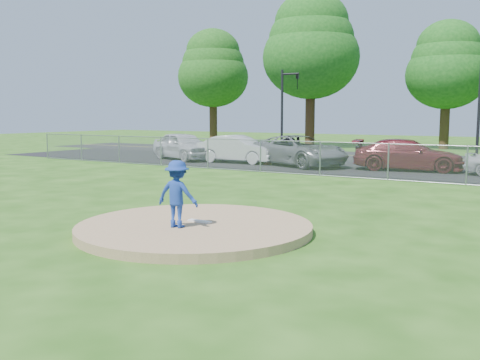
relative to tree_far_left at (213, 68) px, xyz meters
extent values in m
plane|color=#204D10|center=(22.00, -23.00, -7.06)|extent=(120.00, 120.00, 0.00)
cylinder|color=#9D7B56|center=(22.00, -33.00, -6.96)|extent=(5.40, 5.40, 0.20)
cube|color=white|center=(22.00, -32.80, -6.84)|extent=(0.60, 0.15, 0.04)
cube|color=gray|center=(22.00, -21.00, -6.31)|extent=(40.00, 0.06, 1.50)
cube|color=black|center=(22.00, -16.50, -7.05)|extent=(50.00, 8.00, 0.01)
cube|color=black|center=(22.00, -9.00, -7.06)|extent=(60.00, 7.00, 0.01)
cylinder|color=#372314|center=(0.00, 0.00, -4.96)|extent=(0.74, 0.74, 4.20)
ellipsoid|color=#184E14|center=(0.00, 0.00, -0.84)|extent=(6.72, 6.72, 5.71)
ellipsoid|color=#184E14|center=(0.00, 0.00, 0.33)|extent=(5.91, 5.91, 5.03)
ellipsoid|color=#184E14|center=(0.00, 0.00, 1.51)|extent=(5.11, 5.11, 4.34)
cylinder|color=#341E13|center=(11.00, -2.00, -4.61)|extent=(0.78, 0.78, 4.90)
ellipsoid|color=#155015|center=(11.00, -2.00, 0.19)|extent=(7.84, 7.84, 6.66)
ellipsoid|color=#155015|center=(11.00, -2.00, 1.56)|extent=(6.90, 6.90, 5.86)
ellipsoid|color=#155015|center=(11.00, -2.00, 2.94)|extent=(5.96, 5.96, 5.06)
cylinder|color=#362513|center=(21.00, 1.00, -5.13)|extent=(0.72, 0.72, 3.85)
ellipsoid|color=#155015|center=(21.00, 1.00, -1.36)|extent=(6.16, 6.16, 5.24)
ellipsoid|color=#155015|center=(21.00, 1.00, -0.28)|extent=(5.42, 5.42, 4.61)
ellipsoid|color=#155015|center=(21.00, 1.00, 0.79)|extent=(4.68, 4.68, 3.98)
cylinder|color=black|center=(13.00, -11.00, -4.26)|extent=(0.16, 0.16, 5.60)
cylinder|color=black|center=(13.60, -11.00, -1.76)|extent=(1.20, 0.12, 0.12)
imported|color=black|center=(14.08, -11.00, -2.26)|extent=(0.16, 0.20, 1.00)
cylinder|color=black|center=(25.00, -11.00, -4.26)|extent=(0.16, 0.16, 5.60)
imported|color=navy|center=(21.91, -33.51, -6.11)|extent=(1.04, 0.69, 1.49)
cone|color=#DD470B|center=(15.41, -17.34, -6.65)|extent=(0.41, 0.41, 0.80)
imported|color=silver|center=(9.73, -17.41, -6.23)|extent=(5.22, 3.62, 1.65)
imported|color=silver|center=(13.58, -17.44, -6.29)|extent=(4.67, 1.73, 1.52)
imported|color=slate|center=(17.19, -17.27, -6.26)|extent=(6.29, 4.60, 1.59)
imported|color=maroon|center=(22.71, -16.67, -6.30)|extent=(5.46, 3.01, 1.50)
camera|label=1|loc=(29.20, -42.75, -4.36)|focal=40.00mm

